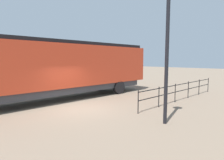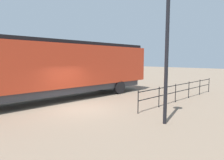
# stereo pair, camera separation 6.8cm
# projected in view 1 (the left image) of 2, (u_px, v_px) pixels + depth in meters

# --- Properties ---
(ground_plane) EXTENTS (120.00, 120.00, 0.00)m
(ground_plane) POSITION_uv_depth(u_px,v_px,m) (81.00, 109.00, 11.10)
(ground_plane) COLOR #84705B
(locomotive) EXTENTS (2.86, 17.15, 4.13)m
(locomotive) POSITION_uv_depth(u_px,v_px,m) (55.00, 67.00, 13.14)
(locomotive) COLOR red
(locomotive) RESTS_ON ground_plane
(lamp_post) EXTENTS (0.53, 0.53, 6.17)m
(lamp_post) POSITION_uv_depth(u_px,v_px,m) (168.00, 23.00, 8.07)
(lamp_post) COLOR black
(lamp_post) RESTS_ON ground_plane
(platform_fence) EXTENTS (0.05, 9.98, 1.24)m
(platform_fence) POSITION_uv_depth(u_px,v_px,m) (182.00, 89.00, 13.42)
(platform_fence) COLOR black
(platform_fence) RESTS_ON ground_plane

